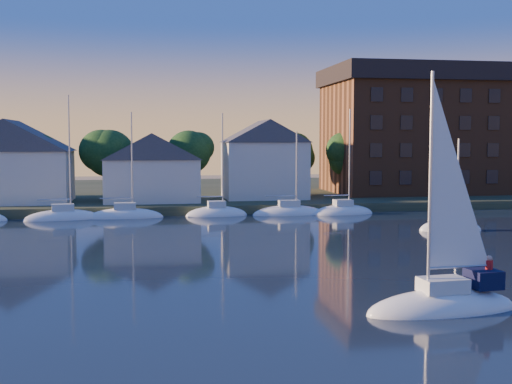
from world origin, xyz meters
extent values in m
cube|color=#2E3821|center=(0.00, 75.00, 0.00)|extent=(160.00, 50.00, 2.00)
cube|color=brown|center=(0.00, 52.00, 0.00)|extent=(120.00, 3.00, 1.00)
cube|color=silver|center=(-22.00, 58.00, 4.00)|extent=(13.00, 9.00, 6.00)
cube|color=silver|center=(-6.00, 57.00, 3.50)|extent=(11.00, 8.00, 5.00)
cube|color=silver|center=(8.00, 59.00, 4.50)|extent=(10.00, 8.00, 7.00)
cube|color=brown|center=(34.00, 65.00, 8.50)|extent=(30.00, 16.00, 15.00)
cube|color=black|center=(34.00, 65.00, 17.20)|extent=(31.00, 17.00, 2.40)
cylinder|color=#352618|center=(-18.00, 63.00, 2.75)|extent=(0.50, 0.50, 3.50)
sphere|color=#173915|center=(-18.00, 63.00, 7.20)|extent=(5.40, 5.40, 5.40)
cylinder|color=#352618|center=(-10.00, 63.00, 2.75)|extent=(0.50, 0.50, 3.50)
sphere|color=#173915|center=(-10.00, 63.00, 7.20)|extent=(5.40, 5.40, 5.40)
cylinder|color=#352618|center=(-2.00, 63.00, 2.75)|extent=(0.50, 0.50, 3.50)
sphere|color=#173915|center=(-2.00, 63.00, 7.20)|extent=(5.40, 5.40, 5.40)
cylinder|color=#352618|center=(6.00, 63.00, 2.75)|extent=(0.50, 0.50, 3.50)
sphere|color=#173915|center=(6.00, 63.00, 7.20)|extent=(5.40, 5.40, 5.40)
cylinder|color=#352618|center=(14.00, 63.00, 2.75)|extent=(0.50, 0.50, 3.50)
sphere|color=#173915|center=(14.00, 63.00, 7.20)|extent=(5.40, 5.40, 5.40)
cylinder|color=#352618|center=(22.00, 63.00, 2.75)|extent=(0.50, 0.50, 3.50)
sphere|color=#173915|center=(22.00, 63.00, 7.20)|extent=(5.40, 5.40, 5.40)
cylinder|color=#352618|center=(30.00, 63.00, 2.75)|extent=(0.50, 0.50, 3.50)
sphere|color=#173915|center=(30.00, 63.00, 7.20)|extent=(5.40, 5.40, 5.40)
cylinder|color=#352618|center=(38.00, 63.00, 2.75)|extent=(0.50, 0.50, 3.50)
sphere|color=#173915|center=(38.00, 63.00, 7.20)|extent=(5.40, 5.40, 5.40)
ellipsoid|color=white|center=(-16.00, 49.00, 0.00)|extent=(7.50, 2.40, 2.20)
cube|color=silver|center=(-16.00, 49.00, 1.30)|extent=(2.10, 1.32, 0.70)
cylinder|color=#A5A8AD|center=(-15.25, 49.00, 5.95)|extent=(0.16, 0.16, 10.00)
cylinder|color=#A5A8AD|center=(-16.82, 49.00, 2.15)|extent=(3.15, 0.12, 0.12)
ellipsoid|color=white|center=(-8.00, 49.00, 0.00)|extent=(7.50, 2.40, 2.20)
cube|color=silver|center=(-8.00, 49.00, 1.30)|extent=(2.10, 1.32, 0.70)
cylinder|color=#A5A8AD|center=(-7.25, 49.00, 5.95)|extent=(0.16, 0.16, 10.00)
cylinder|color=#A5A8AD|center=(-8.82, 49.00, 2.15)|extent=(3.15, 0.12, 0.12)
ellipsoid|color=white|center=(0.00, 49.00, 0.00)|extent=(7.50, 2.40, 2.20)
cube|color=silver|center=(0.00, 49.00, 1.30)|extent=(2.10, 1.32, 0.70)
cylinder|color=#A5A8AD|center=(0.75, 49.00, 5.95)|extent=(0.16, 0.16, 10.00)
cylinder|color=#A5A8AD|center=(-0.82, 49.00, 2.15)|extent=(3.15, 0.12, 0.12)
ellipsoid|color=white|center=(8.00, 49.00, 0.00)|extent=(7.50, 2.40, 2.20)
cube|color=silver|center=(8.00, 49.00, 1.30)|extent=(2.10, 1.32, 0.70)
cylinder|color=#A5A8AD|center=(8.75, 49.00, 5.95)|extent=(0.16, 0.16, 10.00)
cylinder|color=#A5A8AD|center=(7.17, 49.00, 2.15)|extent=(3.15, 0.12, 0.12)
ellipsoid|color=white|center=(16.00, 49.00, 0.00)|extent=(7.50, 2.40, 2.20)
cube|color=silver|center=(16.00, 49.00, 1.30)|extent=(2.10, 1.32, 0.70)
cylinder|color=#A5A8AD|center=(16.75, 49.00, 5.95)|extent=(0.16, 0.16, 10.00)
cylinder|color=#A5A8AD|center=(15.18, 49.00, 2.15)|extent=(3.15, 0.12, 0.12)
ellipsoid|color=white|center=(7.47, 8.23, 0.00)|extent=(8.11, 3.16, 2.20)
cube|color=silver|center=(7.47, 8.23, 1.30)|extent=(2.32, 1.57, 0.70)
cylinder|color=#A5A8AD|center=(6.68, 8.17, 6.24)|extent=(0.16, 0.16, 10.59)
cylinder|color=#A5A8AD|center=(8.34, 8.29, 2.15)|extent=(3.33, 0.37, 0.12)
cube|color=black|center=(9.69, 8.40, 1.50)|extent=(1.51, 1.64, 0.90)
ellipsoid|color=white|center=(20.77, 34.01, 0.00)|extent=(5.96, 2.83, 2.20)
cube|color=silver|center=(20.77, 34.01, 1.30)|extent=(1.75, 1.31, 0.70)
cylinder|color=#A5A8AD|center=(21.33, 33.92, 4.69)|extent=(0.16, 0.16, 7.48)
cylinder|color=#A5A8AD|center=(20.15, 34.11, 2.15)|extent=(2.39, 0.50, 0.12)
camera|label=1|loc=(-6.62, -20.39, 8.32)|focal=45.00mm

